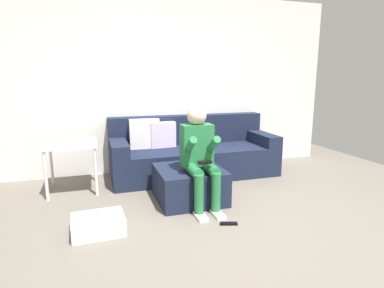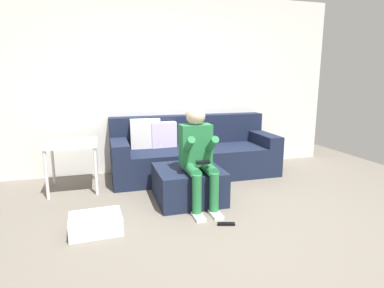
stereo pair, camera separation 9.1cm
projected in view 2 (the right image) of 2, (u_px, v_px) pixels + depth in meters
The scene contains 8 objects.
ground_plane at pixel (241, 239), 2.80m from camera, with size 6.50×6.50×0.00m, color #6B6359.
wall_back at pixel (176, 84), 4.80m from camera, with size 5.00×0.10×2.58m, color silver.
couch_sectional at pixel (192, 153), 4.64m from camera, with size 2.34×0.89×0.84m.
ottoman at pixel (188, 184), 3.66m from camera, with size 0.73×0.74×0.38m, color #192138.
person_seated at pixel (198, 151), 3.42m from camera, with size 0.34×0.63×1.09m.
storage_bin at pixel (96, 223), 2.92m from camera, with size 0.47×0.37×0.15m, color silver.
side_table at pixel (72, 148), 3.94m from camera, with size 0.61×0.63×0.61m.
remote_near_ottoman at pixel (226, 224), 3.06m from camera, with size 0.17×0.04×0.02m, color black.
Camera 2 is at (-1.13, -2.35, 1.39)m, focal length 29.77 mm.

